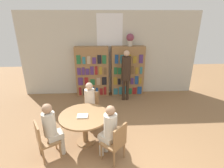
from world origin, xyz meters
The scene contains 13 objects.
wall_back centered at (0.00, 4.00, 1.51)m, with size 6.40×0.07×3.00m.
bookshelf_left centered at (-0.65, 3.81, 0.91)m, with size 1.18×0.34×1.83m.
bookshelf_right centered at (0.65, 3.81, 0.91)m, with size 1.18×0.34×1.83m.
flower_vase centered at (0.70, 3.81, 2.08)m, with size 0.26×0.26×0.43m.
reading_table centered at (-0.70, 1.09, 0.61)m, with size 1.13×1.13×0.74m.
chair_near_camera centered at (-1.48, 0.64, 0.48)m, with size 0.55×0.55×0.87m.
chair_left_side centered at (-0.61, 1.99, 0.48)m, with size 0.44×0.44×0.87m.
chair_far_side centered at (-0.03, 0.49, 0.48)m, with size 0.56×0.56×0.87m.
seated_reader_left centered at (-0.63, 1.81, 0.69)m, with size 0.30×0.38×1.23m.
seated_reader_right centered at (-0.16, 0.61, 0.70)m, with size 0.42×0.41×1.23m.
seated_reader_back centered at (-1.32, 0.73, 0.70)m, with size 0.41×0.38×1.24m.
librarian_standing centered at (0.52, 3.31, 1.09)m, with size 0.31×0.58×1.78m.
open_book_on_table centered at (-0.73, 1.03, 0.76)m, with size 0.24×0.18×0.03m.
Camera 1 is at (-0.26, -2.33, 2.81)m, focal length 28.00 mm.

